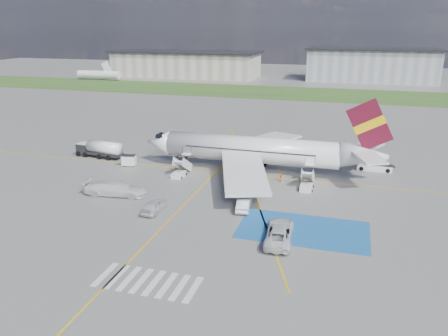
% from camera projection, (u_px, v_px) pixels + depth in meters
% --- Properties ---
extents(ground, '(400.00, 400.00, 0.00)m').
position_uv_depth(ground, '(225.00, 206.00, 53.82)').
color(ground, '#60605E').
rests_on(ground, ground).
extents(grass_strip, '(400.00, 30.00, 0.01)m').
position_uv_depth(grass_strip, '(307.00, 94.00, 140.38)').
color(grass_strip, '#2D4C1E').
rests_on(grass_strip, ground).
extents(taxiway_line_main, '(120.00, 0.20, 0.01)m').
position_uv_depth(taxiway_line_main, '(248.00, 175.00, 64.75)').
color(taxiway_line_main, gold).
rests_on(taxiway_line_main, ground).
extents(taxiway_line_cross, '(0.20, 60.00, 0.01)m').
position_uv_depth(taxiway_line_cross, '(153.00, 236.00, 46.04)').
color(taxiway_line_cross, gold).
rests_on(taxiway_line_cross, ground).
extents(taxiway_line_diag, '(20.71, 56.45, 0.01)m').
position_uv_depth(taxiway_line_diag, '(248.00, 175.00, 64.75)').
color(taxiway_line_diag, gold).
rests_on(taxiway_line_diag, ground).
extents(staging_box, '(14.00, 8.00, 0.01)m').
position_uv_depth(staging_box, '(303.00, 230.00, 47.50)').
color(staging_box, '#185495').
rests_on(staging_box, ground).
extents(crosswalk, '(9.00, 4.00, 0.01)m').
position_uv_depth(crosswalk, '(148.00, 282.00, 37.89)').
color(crosswalk, silver).
rests_on(crosswalk, ground).
extents(terminal_west, '(60.00, 22.00, 10.00)m').
position_uv_depth(terminal_west, '(186.00, 64.00, 185.39)').
color(terminal_west, gray).
rests_on(terminal_west, ground).
extents(terminal_centre, '(48.00, 18.00, 12.00)m').
position_uv_depth(terminal_centre, '(371.00, 65.00, 169.61)').
color(terminal_centre, gray).
rests_on(terminal_centre, ground).
extents(airliner, '(36.81, 32.95, 11.92)m').
position_uv_depth(airliner, '(261.00, 150.00, 65.11)').
color(airliner, silver).
rests_on(airliner, ground).
extents(airstairs_fwd, '(1.90, 5.20, 3.60)m').
position_uv_depth(airstairs_fwd, '(180.00, 172.00, 64.09)').
color(airstairs_fwd, silver).
rests_on(airstairs_fwd, ground).
extents(airstairs_aft, '(1.90, 5.20, 3.60)m').
position_uv_depth(airstairs_aft, '(307.00, 184.00, 59.15)').
color(airstairs_aft, silver).
rests_on(airstairs_aft, ground).
extents(fuel_tanker, '(8.47, 3.17, 2.82)m').
position_uv_depth(fuel_tanker, '(100.00, 150.00, 73.04)').
color(fuel_tanker, black).
rests_on(fuel_tanker, ground).
extents(gpu_cart, '(2.34, 1.74, 1.77)m').
position_uv_depth(gpu_cart, '(129.00, 161.00, 68.68)').
color(gpu_cart, silver).
rests_on(gpu_cart, ground).
extents(belt_loader, '(5.53, 2.13, 1.65)m').
position_uv_depth(belt_loader, '(375.00, 168.00, 66.79)').
color(belt_loader, silver).
rests_on(belt_loader, ground).
extents(car_silver_a, '(1.91, 4.54, 1.53)m').
position_uv_depth(car_silver_a, '(154.00, 206.00, 51.86)').
color(car_silver_a, silver).
rests_on(car_silver_a, ground).
extents(car_silver_b, '(2.09, 4.58, 1.46)m').
position_uv_depth(car_silver_b, '(244.00, 204.00, 52.51)').
color(car_silver_b, silver).
rests_on(car_silver_b, ground).
extents(van_white_a, '(3.11, 5.96, 2.16)m').
position_uv_depth(van_white_a, '(280.00, 230.00, 45.04)').
color(van_white_a, silver).
rests_on(van_white_a, ground).
extents(van_white_b, '(6.41, 3.23, 2.41)m').
position_uv_depth(van_white_b, '(115.00, 187.00, 56.75)').
color(van_white_b, silver).
rests_on(van_white_b, ground).
extents(crew_fwd, '(0.71, 0.74, 1.71)m').
position_uv_depth(crew_fwd, '(177.00, 166.00, 66.18)').
color(crew_fwd, orange).
rests_on(crew_fwd, ground).
extents(crew_nose, '(0.91, 0.96, 1.57)m').
position_uv_depth(crew_nose, '(186.00, 160.00, 69.49)').
color(crew_nose, '#EE5F0C').
rests_on(crew_nose, ground).
extents(crew_aft, '(0.38, 0.90, 1.53)m').
position_uv_depth(crew_aft, '(281.00, 176.00, 61.86)').
color(crew_aft, orange).
rests_on(crew_aft, ground).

